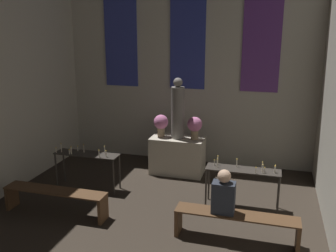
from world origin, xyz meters
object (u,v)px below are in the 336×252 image
object	(u,v)px
candle_rack_left	(87,158)
flower_vase_right	(195,126)
altar	(177,155)
flower_vase_left	(161,123)
pew_back_left	(55,197)
candle_rack_right	(243,175)
person_seated	(224,194)
statue	(178,110)
pew_back_right	(236,222)

from	to	relation	value
candle_rack_left	flower_vase_right	bearing A→B (deg)	33.74
altar	flower_vase_left	bearing A→B (deg)	180.00
altar	pew_back_left	world-z (taller)	altar
flower_vase_left	flower_vase_right	xyz separation A→B (m)	(0.80, 0.00, 0.00)
flower_vase_left	candle_rack_right	world-z (taller)	flower_vase_left
candle_rack_left	pew_back_left	xyz separation A→B (m)	(-0.01, -1.22, -0.32)
flower_vase_right	person_seated	xyz separation A→B (m)	(1.02, -2.57, -0.38)
statue	candle_rack_left	xyz separation A→B (m)	(-1.62, -1.35, -0.84)
altar	candle_rack_right	xyz separation A→B (m)	(1.62, -1.35, 0.23)
altar	flower_vase_right	size ratio (longest dim) A/B	2.37
pew_back_right	person_seated	xyz separation A→B (m)	(-0.22, -0.00, 0.45)
candle_rack_left	pew_back_right	bearing A→B (deg)	-20.49
candle_rack_right	flower_vase_right	bearing A→B (deg)	132.14
altar	flower_vase_left	xyz separation A→B (m)	(-0.40, 0.00, 0.75)
flower_vase_left	candle_rack_left	distance (m)	1.89
pew_back_left	statue	bearing A→B (deg)	57.52
flower_vase_right	altar	bearing A→B (deg)	180.00
flower_vase_right	candle_rack_right	bearing A→B (deg)	-47.86
candle_rack_left	pew_back_right	world-z (taller)	candle_rack_left
candle_rack_left	candle_rack_right	bearing A→B (deg)	0.03
flower_vase_left	pew_back_right	xyz separation A→B (m)	(2.03, -2.57, -0.83)
candle_rack_left	altar	bearing A→B (deg)	39.77
statue	candle_rack_right	distance (m)	2.27
candle_rack_right	person_seated	xyz separation A→B (m)	(-0.20, -1.22, 0.13)
altar	pew_back_right	distance (m)	3.04
pew_back_left	pew_back_right	bearing A→B (deg)	0.00
pew_back_left	pew_back_right	distance (m)	3.27
flower_vase_left	flower_vase_right	bearing A→B (deg)	0.00
flower_vase_right	pew_back_left	xyz separation A→B (m)	(-2.03, -2.57, -0.83)
altar	person_seated	size ratio (longest dim) A/B	1.70
altar	pew_back_right	world-z (taller)	altar
flower_vase_left	person_seated	size ratio (longest dim) A/B	0.72
pew_back_left	candle_rack_right	bearing A→B (deg)	20.53
pew_back_left	candle_rack_left	bearing A→B (deg)	89.42
flower_vase_left	statue	bearing A→B (deg)	0.00
pew_back_left	altar	bearing A→B (deg)	57.52
flower_vase_right	candle_rack_left	world-z (taller)	flower_vase_right
flower_vase_left	pew_back_right	size ratio (longest dim) A/B	0.27
candle_rack_left	pew_back_left	bearing A→B (deg)	-90.58
person_seated	statue	bearing A→B (deg)	118.94
pew_back_right	person_seated	bearing A→B (deg)	-180.00
altar	candle_rack_right	bearing A→B (deg)	-39.78
pew_back_right	person_seated	size ratio (longest dim) A/B	2.70
pew_back_right	pew_back_left	bearing A→B (deg)	180.00
statue	flower_vase_right	bearing A→B (deg)	0.00
candle_rack_right	pew_back_right	bearing A→B (deg)	-89.30
person_seated	flower_vase_right	bearing A→B (deg)	111.67
altar	statue	world-z (taller)	statue
flower_vase_right	pew_back_left	size ratio (longest dim) A/B	0.27
flower_vase_right	pew_back_left	bearing A→B (deg)	-128.39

